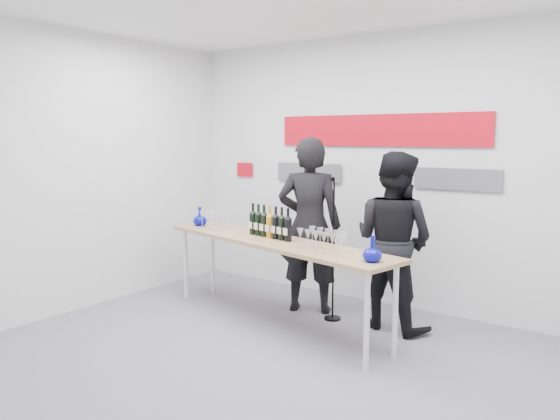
{
  "coord_description": "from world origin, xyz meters",
  "views": [
    {
      "loc": [
        2.7,
        -3.57,
        1.88
      ],
      "look_at": [
        -0.49,
        0.81,
        1.15
      ],
      "focal_mm": 35.0,
      "sensor_mm": 36.0,
      "label": 1
    }
  ],
  "objects": [
    {
      "name": "decanter_left",
      "position": [
        -1.72,
        0.94,
        0.97
      ],
      "size": [
        0.16,
        0.16,
        0.21
      ],
      "primitive_type": null,
      "color": "#070A92",
      "rests_on": "tasting_table"
    },
    {
      "name": "tasting_table",
      "position": [
        -0.49,
        0.71,
        0.79
      ],
      "size": [
        2.92,
        1.15,
        0.86
      ],
      "rotation": [
        0.0,
        0.0,
        -0.21
      ],
      "color": "tan",
      "rests_on": "ground"
    },
    {
      "name": "mic_stand",
      "position": [
        -0.07,
        1.16,
        0.45
      ],
      "size": [
        0.17,
        0.17,
        1.48
      ],
      "rotation": [
        0.0,
        0.0,
        0.28
      ],
      "color": "black",
      "rests_on": "ground"
    },
    {
      "name": "ground",
      "position": [
        0.0,
        0.0,
        0.0
      ],
      "size": [
        5.0,
        5.0,
        0.0
      ],
      "primitive_type": "plane",
      "color": "slate",
      "rests_on": "ground"
    },
    {
      "name": "presenter_right",
      "position": [
        0.52,
        1.32,
        0.87
      ],
      "size": [
        0.94,
        0.78,
        1.74
      ],
      "primitive_type": "imported",
      "rotation": [
        0.0,
        0.0,
        2.99
      ],
      "color": "black",
      "rests_on": "ground"
    },
    {
      "name": "glasses_right",
      "position": [
        0.18,
        0.57,
        0.95
      ],
      "size": [
        0.55,
        0.32,
        0.18
      ],
      "color": "silver",
      "rests_on": "tasting_table"
    },
    {
      "name": "decanter_right",
      "position": [
        0.74,
        0.42,
        0.97
      ],
      "size": [
        0.16,
        0.16,
        0.21
      ],
      "primitive_type": null,
      "color": "#070A92",
      "rests_on": "tasting_table"
    },
    {
      "name": "wine_bottles",
      "position": [
        -0.6,
        0.79,
        1.02
      ],
      "size": [
        0.62,
        0.2,
        0.33
      ],
      "rotation": [
        0.0,
        0.0,
        -0.21
      ],
      "color": "black",
      "rests_on": "tasting_table"
    },
    {
      "name": "signage",
      "position": [
        -0.06,
        1.97,
        1.81
      ],
      "size": [
        3.38,
        0.02,
        0.79
      ],
      "color": "red",
      "rests_on": "back_wall"
    },
    {
      "name": "glasses_left",
      "position": [
        -1.46,
        0.92,
        0.95
      ],
      "size": [
        0.39,
        0.28,
        0.18
      ],
      "color": "silver",
      "rests_on": "tasting_table"
    },
    {
      "name": "presenter_left",
      "position": [
        -0.43,
        1.26,
        0.94
      ],
      "size": [
        0.81,
        0.68,
        1.88
      ],
      "primitive_type": "imported",
      "rotation": [
        0.0,
        0.0,
        3.54
      ],
      "color": "black",
      "rests_on": "ground"
    },
    {
      "name": "back_wall",
      "position": [
        0.0,
        2.0,
        1.5
      ],
      "size": [
        5.0,
        0.04,
        3.0
      ],
      "primitive_type": "cube",
      "color": "silver",
      "rests_on": "ground"
    }
  ]
}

